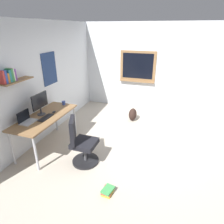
{
  "coord_description": "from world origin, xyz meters",
  "views": [
    {
      "loc": [
        -3.56,
        -0.44,
        2.45
      ],
      "look_at": [
        -0.12,
        0.71,
        0.85
      ],
      "focal_mm": 31.11,
      "sensor_mm": 36.0,
      "label": 1
    }
  ],
  "objects_px": {
    "computer_mouse": "(54,112)",
    "backpack": "(133,114)",
    "monitor_primary": "(40,103)",
    "office_chair": "(81,144)",
    "laptop": "(27,120)",
    "keyboard": "(46,118)",
    "coffee_mug": "(64,103)",
    "desk": "(45,119)",
    "book_stack_on_floor": "(108,191)"
  },
  "relations": [
    {
      "from": "coffee_mug",
      "to": "computer_mouse",
      "type": "bearing_deg",
      "value": -174.05
    },
    {
      "from": "laptop",
      "to": "coffee_mug",
      "type": "relative_size",
      "value": 3.37
    },
    {
      "from": "office_chair",
      "to": "computer_mouse",
      "type": "relative_size",
      "value": 9.13
    },
    {
      "from": "office_chair",
      "to": "backpack",
      "type": "xyz_separation_m",
      "value": [
        2.16,
        -0.51,
        -0.23
      ]
    },
    {
      "from": "laptop",
      "to": "coffee_mug",
      "type": "height_order",
      "value": "laptop"
    },
    {
      "from": "desk",
      "to": "book_stack_on_floor",
      "type": "height_order",
      "value": "desk"
    },
    {
      "from": "keyboard",
      "to": "coffee_mug",
      "type": "relative_size",
      "value": 4.02
    },
    {
      "from": "office_chair",
      "to": "keyboard",
      "type": "height_order",
      "value": "office_chair"
    },
    {
      "from": "office_chair",
      "to": "monitor_primary",
      "type": "height_order",
      "value": "monitor_primary"
    },
    {
      "from": "backpack",
      "to": "book_stack_on_floor",
      "type": "height_order",
      "value": "backpack"
    },
    {
      "from": "desk",
      "to": "book_stack_on_floor",
      "type": "bearing_deg",
      "value": -116.47
    },
    {
      "from": "desk",
      "to": "office_chair",
      "type": "relative_size",
      "value": 1.65
    },
    {
      "from": "backpack",
      "to": "book_stack_on_floor",
      "type": "distance_m",
      "value": 2.76
    },
    {
      "from": "keyboard",
      "to": "office_chair",
      "type": "bearing_deg",
      "value": -101.22
    },
    {
      "from": "desk",
      "to": "laptop",
      "type": "height_order",
      "value": "laptop"
    },
    {
      "from": "keyboard",
      "to": "computer_mouse",
      "type": "xyz_separation_m",
      "value": [
        0.28,
        0.0,
        0.01
      ]
    },
    {
      "from": "desk",
      "to": "computer_mouse",
      "type": "bearing_deg",
      "value": -22.21
    },
    {
      "from": "backpack",
      "to": "laptop",
      "type": "bearing_deg",
      "value": 144.65
    },
    {
      "from": "keyboard",
      "to": "backpack",
      "type": "distance_m",
      "value": 2.48
    },
    {
      "from": "computer_mouse",
      "to": "book_stack_on_floor",
      "type": "bearing_deg",
      "value": -123.03
    },
    {
      "from": "monitor_primary",
      "to": "desk",
      "type": "bearing_deg",
      "value": -110.11
    },
    {
      "from": "coffee_mug",
      "to": "backpack",
      "type": "distance_m",
      "value": 1.97
    },
    {
      "from": "monitor_primary",
      "to": "backpack",
      "type": "bearing_deg",
      "value": -39.76
    },
    {
      "from": "office_chair",
      "to": "laptop",
      "type": "relative_size",
      "value": 3.06
    },
    {
      "from": "monitor_primary",
      "to": "computer_mouse",
      "type": "distance_m",
      "value": 0.36
    },
    {
      "from": "laptop",
      "to": "book_stack_on_floor",
      "type": "bearing_deg",
      "value": -104.78
    },
    {
      "from": "computer_mouse",
      "to": "backpack",
      "type": "height_order",
      "value": "computer_mouse"
    },
    {
      "from": "keyboard",
      "to": "coffee_mug",
      "type": "bearing_deg",
      "value": 3.76
    },
    {
      "from": "backpack",
      "to": "book_stack_on_floor",
      "type": "bearing_deg",
      "value": -175.22
    },
    {
      "from": "coffee_mug",
      "to": "office_chair",
      "type": "bearing_deg",
      "value": -135.8
    },
    {
      "from": "office_chair",
      "to": "coffee_mug",
      "type": "relative_size",
      "value": 10.33
    },
    {
      "from": "laptop",
      "to": "monitor_primary",
      "type": "distance_m",
      "value": 0.45
    },
    {
      "from": "computer_mouse",
      "to": "monitor_primary",
      "type": "bearing_deg",
      "value": 130.7
    },
    {
      "from": "office_chair",
      "to": "coffee_mug",
      "type": "bearing_deg",
      "value": 44.2
    },
    {
      "from": "monitor_primary",
      "to": "computer_mouse",
      "type": "xyz_separation_m",
      "value": [
        0.16,
        -0.19,
        -0.25
      ]
    },
    {
      "from": "monitor_primary",
      "to": "book_stack_on_floor",
      "type": "relative_size",
      "value": 1.94
    },
    {
      "from": "laptop",
      "to": "backpack",
      "type": "bearing_deg",
      "value": -35.35
    },
    {
      "from": "keyboard",
      "to": "desk",
      "type": "bearing_deg",
      "value": 46.51
    },
    {
      "from": "keyboard",
      "to": "monitor_primary",
      "type": "bearing_deg",
      "value": 58.2
    },
    {
      "from": "computer_mouse",
      "to": "book_stack_on_floor",
      "type": "height_order",
      "value": "computer_mouse"
    },
    {
      "from": "office_chair",
      "to": "backpack",
      "type": "height_order",
      "value": "office_chair"
    },
    {
      "from": "office_chair",
      "to": "monitor_primary",
      "type": "relative_size",
      "value": 2.05
    },
    {
      "from": "desk",
      "to": "computer_mouse",
      "type": "xyz_separation_m",
      "value": [
        0.2,
        -0.08,
        0.09
      ]
    },
    {
      "from": "keyboard",
      "to": "backpack",
      "type": "bearing_deg",
      "value": -34.51
    },
    {
      "from": "office_chair",
      "to": "book_stack_on_floor",
      "type": "height_order",
      "value": "office_chair"
    },
    {
      "from": "monitor_primary",
      "to": "book_stack_on_floor",
      "type": "distance_m",
      "value": 2.21
    },
    {
      "from": "laptop",
      "to": "keyboard",
      "type": "xyz_separation_m",
      "value": [
        0.27,
        -0.24,
        -0.04
      ]
    },
    {
      "from": "monitor_primary",
      "to": "keyboard",
      "type": "height_order",
      "value": "monitor_primary"
    },
    {
      "from": "coffee_mug",
      "to": "desk",
      "type": "bearing_deg",
      "value": 177.28
    },
    {
      "from": "desk",
      "to": "laptop",
      "type": "relative_size",
      "value": 5.04
    }
  ]
}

